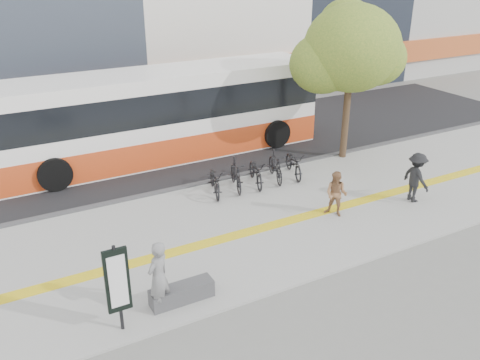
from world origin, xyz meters
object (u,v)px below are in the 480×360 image
seated_woman (158,277)px  pedestrian_tan (336,194)px  signboard (117,282)px  bus (162,117)px  bench (182,293)px  street_tree (349,50)px  pedestrian_dark (416,177)px

seated_woman → pedestrian_tan: (6.76, 1.89, -0.17)m
signboard → bus: bus is taller
bench → street_tree: street_tree is taller
bench → bus: bus is taller
bench → pedestrian_dark: (9.25, 1.38, 0.65)m
bench → seated_woman: size_ratio=0.86×
bench → pedestrian_dark: pedestrian_dark is taller
street_tree → pedestrian_tan: 6.64m
signboard → seated_woman: size_ratio=1.19×
bus → pedestrian_dark: size_ratio=7.72×
seated_woman → pedestrian_tan: seated_woman is taller
bus → seated_woman: bus is taller
bench → pedestrian_dark: size_ratio=0.91×
pedestrian_dark → signboard: bearing=103.4°
pedestrian_tan → street_tree: bearing=105.9°
signboard → pedestrian_dark: 10.99m
seated_woman → pedestrian_dark: bearing=156.3°
bench → bus: bearing=71.5°
seated_woman → pedestrian_dark: 9.94m
bench → signboard: (-1.60, -0.31, 1.06)m
bench → pedestrian_dark: 9.37m
signboard → pedestrian_tan: signboard is taller
signboard → bus: (4.85, 10.01, 0.39)m
street_tree → seated_woman: street_tree is taller
signboard → street_tree: size_ratio=0.35×
bench → pedestrian_tan: bearing=16.4°
seated_woman → bus: bearing=-143.5°
seated_woman → pedestrian_tan: size_ratio=1.22×
bench → seated_woman: (-0.59, -0.06, 0.70)m
bus → seated_woman: bearing=-111.4°
pedestrian_tan → pedestrian_dark: pedestrian_dark is taller
seated_woman → street_tree: bearing=178.4°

